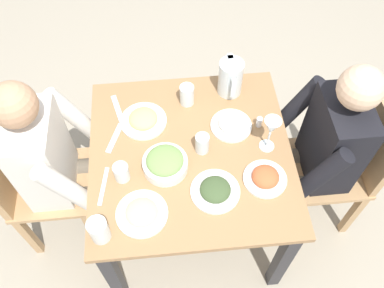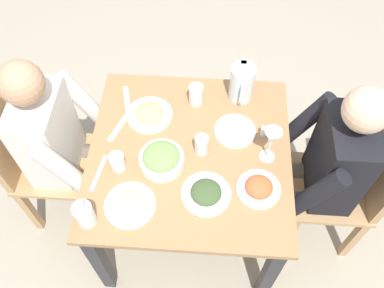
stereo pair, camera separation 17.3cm
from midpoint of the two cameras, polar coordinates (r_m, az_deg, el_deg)
The scene contains 22 objects.
ground_plane at distance 2.53m, azimuth 1.74°, elevation -10.24°, with size 8.00×8.00×0.00m, color #9E937F.
dining_table at distance 1.99m, azimuth 2.18°, elevation -3.16°, with size 0.93×0.93×0.73m.
chair_near at distance 2.26m, azimuth -18.43°, elevation -2.01°, with size 0.40×0.40×0.88m.
chair_far at distance 2.24m, azimuth 22.92°, elevation -5.27°, with size 0.40×0.40×0.88m.
diner_near at distance 2.07m, azimuth -14.21°, elevation -0.24°, with size 0.48×0.53×1.18m.
diner_far at distance 2.05m, azimuth 18.91°, elevation -3.14°, with size 0.48×0.53×1.18m.
water_pitcher at distance 2.04m, azimuth 9.34°, elevation 8.13°, with size 0.16×0.12×0.19m.
salad_bowl at distance 1.82m, azimuth -1.53°, elevation -2.24°, with size 0.20×0.20×0.09m.
plate_fries at distance 2.00m, azimuth -3.45°, elevation 4.05°, with size 0.22×0.22×0.05m.
plate_rice_curry at distance 1.81m, azimuth 11.92°, elevation -6.12°, with size 0.19×0.19×0.06m.
plate_dolmas at distance 1.77m, azimuth 4.77°, elevation -6.96°, with size 0.21×0.21×0.05m.
plate_yoghurt at distance 1.96m, azimuth 8.49°, elevation 1.81°, with size 0.20×0.20×0.06m.
plate_beans at distance 1.75m, azimuth -5.76°, elevation -8.50°, with size 0.22×0.22×0.04m.
water_glass_near_right at distance 1.83m, azimuth -7.59°, elevation -2.68°, with size 0.07×0.07×0.09m, color silver.
water_glass_far_left at distance 1.85m, azimuth 3.99°, elevation -0.30°, with size 0.06×0.06×0.10m, color silver.
water_glass_near_left at distance 2.02m, azimuth 3.01°, elevation 6.64°, with size 0.07×0.07×0.11m, color silver.
wine_glass at distance 1.81m, azimuth 13.64°, elevation 0.58°, with size 0.08×0.08×0.20m.
oil_carafe at distance 1.71m, azimuth -11.77°, elevation -9.78°, with size 0.08×0.08×0.16m.
salt_shaker at distance 1.97m, azimuth 12.35°, elevation 1.56°, with size 0.03×0.03×0.05m.
fork_near at distance 2.08m, azimuth -6.62°, elevation 5.96°, with size 0.17×0.03×0.01m, color silver.
knife_near at distance 1.86m, azimuth -10.15°, elevation -4.16°, with size 0.18×0.02×0.01m, color silver.
fork_far at distance 1.98m, azimuth -7.63°, elevation 2.05°, with size 0.17×0.03×0.01m, color silver.
Camera 2 is at (1.02, 0.08, 2.32)m, focal length 38.68 mm.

